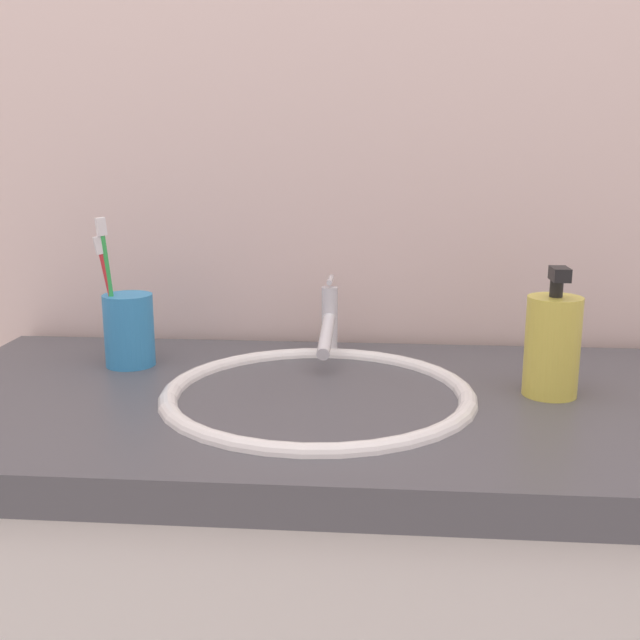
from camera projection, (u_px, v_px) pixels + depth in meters
name	position (u px, v px, depth m)	size (l,w,h in m)	color
tiled_wall_back	(359.00, 117.00, 1.14)	(2.30, 0.04, 2.40)	beige
sink_basin	(318.00, 431.00, 0.94)	(0.39, 0.39, 0.13)	white
faucet	(328.00, 324.00, 1.09)	(0.02, 0.17, 0.11)	silver
toothbrush_cup	(129.00, 330.00, 1.05)	(0.07, 0.07, 0.10)	#338CCC
toothbrush_red	(110.00, 292.00, 1.02)	(0.04, 0.03, 0.18)	red
toothbrush_green	(109.00, 283.00, 1.02)	(0.02, 0.02, 0.21)	green
soap_dispenser	(552.00, 345.00, 0.91)	(0.07, 0.07, 0.16)	#DBCC4C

